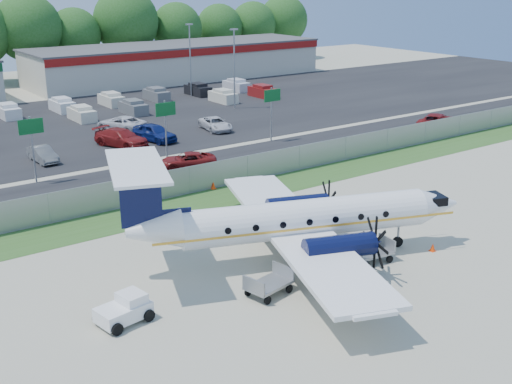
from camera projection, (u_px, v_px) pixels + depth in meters
ground at (321, 261)px, 34.68m from camera, size 170.00×170.00×0.00m
grass_verge at (205, 201)px, 43.91m from camera, size 170.00×4.00×0.02m
access_road at (157, 177)px, 49.29m from camera, size 170.00×8.00×0.02m
parking_lot at (62, 127)px, 65.44m from camera, size 170.00×32.00×0.02m
perimeter_fence at (190, 180)px, 45.13m from camera, size 120.00×0.06×1.99m
building_east at (178, 61)px, 95.93m from camera, size 44.40×12.40×5.24m
sign_left at (32, 136)px, 46.71m from camera, size 1.80×0.26×5.00m
sign_mid at (166, 117)px, 52.81m from camera, size 1.80×0.26×5.00m
sign_right at (272, 103)px, 58.91m from camera, size 1.80×0.26×5.00m
light_pole_ne at (234, 63)px, 73.33m from camera, size 0.90×0.35×9.09m
light_pole_se at (190, 55)px, 81.02m from camera, size 0.90×0.35×9.09m
aircraft at (298, 219)px, 34.21m from camera, size 19.51×19.00×6.00m
pushback_tug at (125, 309)px, 28.42m from camera, size 2.52×1.99×1.25m
baggage_cart_near at (269, 284)px, 30.87m from camera, size 2.51×1.80×1.19m
baggage_cart_far at (371, 252)px, 34.45m from camera, size 2.43×1.64×1.20m
cone_nose at (433, 247)px, 35.86m from camera, size 0.32×0.32×0.46m
cone_starboard_wing at (213, 186)px, 46.38m from camera, size 0.38×0.38×0.54m
road_car_mid at (188, 168)px, 51.47m from camera, size 5.06×3.66×1.28m
road_car_east at (436, 129)px, 64.88m from camera, size 6.34×4.59×1.60m
parked_car_b at (44, 162)px, 53.28m from camera, size 1.58×4.00×1.30m
parked_car_c at (122, 146)px, 58.13m from camera, size 4.06×5.93×1.59m
parked_car_d at (155, 141)px, 59.99m from camera, size 2.93×5.12×1.64m
parked_car_e at (216, 130)px, 64.29m from camera, size 2.82×4.91×1.29m
parked_car_g at (122, 130)px, 64.18m from camera, size 4.34×5.80×1.47m
far_parking_rows at (45, 119)px, 69.29m from camera, size 56.00×10.00×1.60m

